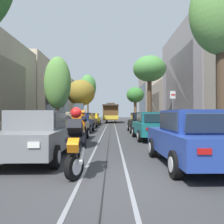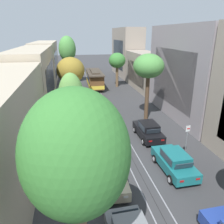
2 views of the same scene
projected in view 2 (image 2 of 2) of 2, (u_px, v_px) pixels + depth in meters
ground_plane at (107, 110)px, 28.93m from camera, size 160.00×160.00×0.00m
trolley_track_rails at (102, 102)px, 32.30m from camera, size 1.14×64.41×0.01m
building_facade_left at (36, 77)px, 30.28m from camera, size 4.29×56.11×7.84m
building_facade_right at (167, 67)px, 31.44m from camera, size 4.77×56.11×10.67m
parked_car_beige_second_left at (111, 174)px, 14.47m from camera, size 2.14×4.42×1.58m
parked_car_navy_mid_left at (97, 134)px, 20.14m from camera, size 2.04×4.38×1.58m
parked_car_brown_fourth_left at (90, 114)px, 25.32m from camera, size 2.12×4.41×1.58m
parked_car_yellow_fifth_left at (86, 100)px, 30.62m from camera, size 2.08×4.40×1.58m
parked_car_teal_second_right at (174, 162)px, 15.87m from camera, size 2.06×4.39×1.58m
parked_car_black_mid_right at (148, 130)px, 21.00m from camera, size 2.01×4.36×1.58m
street_tree_kerb_left_near at (76, 157)px, 6.83m from camera, size 3.41×3.19×8.08m
street_tree_kerb_left_second at (71, 98)px, 19.36m from camera, size 2.27×1.88×6.36m
street_tree_kerb_left_mid at (71, 70)px, 31.60m from camera, size 3.97×3.84×6.35m
street_tree_kerb_left_fourth at (67, 49)px, 41.92m from camera, size 3.20×3.32×9.07m
street_tree_kerb_right_second at (149, 67)px, 24.04m from camera, size 3.36×3.32×7.44m
street_tree_kerb_right_mid at (117, 61)px, 40.22m from camera, size 3.04×2.95×6.19m
cable_car_trolley at (95, 79)px, 39.92m from camera, size 2.70×9.16×3.28m
pedestrian_on_left_pavement at (64, 163)px, 15.34m from camera, size 0.55×0.42×1.72m
street_sign_post at (187, 139)px, 16.99m from camera, size 0.36×0.08×2.99m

